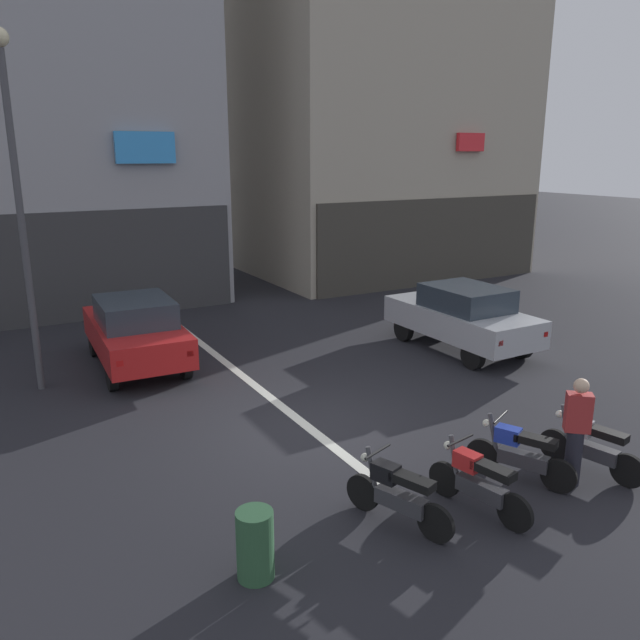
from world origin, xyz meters
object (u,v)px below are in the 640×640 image
object	(u,v)px
motorcycle_red_row_left_mid	(478,482)
motorcycle_blue_row_centre	(519,453)
car_red_crossing_near	(136,330)
trash_bin	(255,545)
car_silver_parked_kerbside	(462,315)
motorcycle_silver_row_right_mid	(590,445)
person_by_motorcycles	(576,431)
street_lamp	(17,182)
motorcycle_black_row_leftmost	(397,493)

from	to	relation	value
motorcycle_red_row_left_mid	motorcycle_blue_row_centre	size ratio (longest dim) A/B	1.07
car_red_crossing_near	trash_bin	distance (m)	8.21
car_silver_parked_kerbside	trash_bin	xyz separation A→B (m)	(-8.03, -5.55, -0.46)
motorcycle_red_row_left_mid	motorcycle_silver_row_right_mid	size ratio (longest dim) A/B	1.00
car_red_crossing_near	person_by_motorcycles	world-z (taller)	person_by_motorcycles
car_red_crossing_near	person_by_motorcycles	distance (m)	9.58
street_lamp	car_silver_parked_kerbside	bearing A→B (deg)	-13.14
street_lamp	motorcycle_silver_row_right_mid	bearing A→B (deg)	-48.86
motorcycle_black_row_leftmost	street_lamp	bearing A→B (deg)	114.87
motorcycle_silver_row_right_mid	trash_bin	distance (m)	5.50
motorcycle_silver_row_right_mid	person_by_motorcycles	xyz separation A→B (m)	(-0.51, -0.11, 0.40)
motorcycle_black_row_leftmost	trash_bin	distance (m)	2.07
street_lamp	trash_bin	size ratio (longest dim) A/B	8.27
motorcycle_silver_row_right_mid	car_red_crossing_near	bearing A→B (deg)	120.17
motorcycle_black_row_leftmost	motorcycle_red_row_left_mid	xyz separation A→B (m)	(1.14, -0.29, 0.00)
motorcycle_red_row_left_mid	trash_bin	bearing A→B (deg)	176.04
car_red_crossing_near	street_lamp	distance (m)	4.00
car_silver_parked_kerbside	motorcycle_black_row_leftmost	xyz separation A→B (m)	(-5.97, -5.48, -0.43)
motorcycle_black_row_leftmost	motorcycle_silver_row_right_mid	distance (m)	3.44
street_lamp	trash_bin	xyz separation A→B (m)	(1.51, -7.78, -3.83)
motorcycle_black_row_leftmost	motorcycle_blue_row_centre	xyz separation A→B (m)	(2.28, 0.04, 0.00)
car_silver_parked_kerbside	trash_bin	world-z (taller)	car_silver_parked_kerbside
car_red_crossing_near	trash_bin	world-z (taller)	car_red_crossing_near
motorcycle_red_row_left_mid	motorcycle_silver_row_right_mid	distance (m)	2.28
motorcycle_black_row_leftmost	motorcycle_blue_row_centre	size ratio (longest dim) A/B	1.04
motorcycle_black_row_leftmost	motorcycle_blue_row_centre	distance (m)	2.28
car_red_crossing_near	trash_bin	bearing A→B (deg)	-94.21
street_lamp	motorcycle_blue_row_centre	bearing A→B (deg)	-52.63
car_red_crossing_near	motorcycle_black_row_leftmost	bearing A→B (deg)	-79.77
street_lamp	person_by_motorcycles	bearing A→B (deg)	-51.39
motorcycle_silver_row_right_mid	person_by_motorcycles	distance (m)	0.66
person_by_motorcycles	motorcycle_black_row_leftmost	bearing A→B (deg)	171.97
car_red_crossing_near	car_silver_parked_kerbside	distance (m)	7.88
car_red_crossing_near	motorcycle_silver_row_right_mid	world-z (taller)	car_red_crossing_near
car_silver_parked_kerbside	motorcycle_black_row_leftmost	bearing A→B (deg)	-137.40
motorcycle_black_row_leftmost	person_by_motorcycles	world-z (taller)	person_by_motorcycles
car_silver_parked_kerbside	motorcycle_silver_row_right_mid	world-z (taller)	car_silver_parked_kerbside
street_lamp	motorcycle_red_row_left_mid	distance (m)	10.04
motorcycle_silver_row_right_mid	motorcycle_black_row_leftmost	bearing A→B (deg)	174.96
street_lamp	motorcycle_red_row_left_mid	size ratio (longest dim) A/B	4.26
car_red_crossing_near	car_silver_parked_kerbside	world-z (taller)	same
motorcycle_blue_row_centre	motorcycle_silver_row_right_mid	distance (m)	1.20
motorcycle_silver_row_right_mid	motorcycle_blue_row_centre	bearing A→B (deg)	163.15
street_lamp	motorcycle_blue_row_centre	distance (m)	10.37
motorcycle_silver_row_right_mid	trash_bin	xyz separation A→B (m)	(-5.49, 0.23, -0.03)
car_red_crossing_near	street_lamp	xyz separation A→B (m)	(-2.11, -0.39, 3.37)
motorcycle_blue_row_centre	trash_bin	size ratio (longest dim) A/B	1.81
car_red_crossing_near	motorcycle_black_row_leftmost	xyz separation A→B (m)	(1.46, -8.11, -0.43)
street_lamp	motorcycle_red_row_left_mid	world-z (taller)	street_lamp
person_by_motorcycles	car_silver_parked_kerbside	bearing A→B (deg)	62.62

